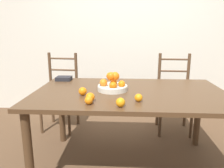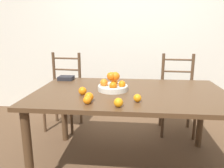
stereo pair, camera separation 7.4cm
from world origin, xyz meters
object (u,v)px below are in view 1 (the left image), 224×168
object	(u,v)px
orange_loose_1	(90,97)
chair_right	(174,96)
orange_loose_2	(89,100)
chair_left	(60,94)
fruit_bowl	(112,85)
book_stack	(64,78)
orange_loose_0	(139,98)
orange_loose_4	(120,102)
orange_loose_3	(83,91)

from	to	relation	value
orange_loose_1	chair_right	size ratio (longest dim) A/B	0.07
orange_loose_2	chair_left	world-z (taller)	chair_left
fruit_bowl	chair_right	bearing A→B (deg)	47.98
fruit_bowl	chair_left	distance (m)	1.19
book_stack	chair_left	bearing A→B (deg)	112.83
orange_loose_0	orange_loose_4	distance (m)	0.19
orange_loose_1	chair_right	distance (m)	1.54
orange_loose_3	orange_loose_4	bearing A→B (deg)	-40.19
orange_loose_1	chair_left	xyz separation A→B (m)	(-0.60, 1.19, -0.33)
fruit_bowl	chair_left	bearing A→B (deg)	131.73
orange_loose_0	orange_loose_2	xyz separation A→B (m)	(-0.38, -0.09, -0.00)
orange_loose_0	chair_left	bearing A→B (deg)	130.10
fruit_bowl	orange_loose_0	world-z (taller)	fruit_bowl
fruit_bowl	orange_loose_1	size ratio (longest dim) A/B	3.83
fruit_bowl	orange_loose_1	xyz separation A→B (m)	(-0.15, -0.34, -0.02)
orange_loose_4	chair_right	xyz separation A→B (m)	(0.68, 1.29, -0.33)
orange_loose_3	chair_right	size ratio (longest dim) A/B	0.07
orange_loose_1	orange_loose_2	xyz separation A→B (m)	(-0.00, -0.06, -0.01)
orange_loose_0	orange_loose_1	world-z (taller)	orange_loose_1
orange_loose_0	chair_left	size ratio (longest dim) A/B	0.06
orange_loose_0	chair_right	world-z (taller)	chair_right
orange_loose_3	book_stack	xyz separation A→B (m)	(-0.32, 0.57, -0.01)
orange_loose_2	book_stack	size ratio (longest dim) A/B	0.38
chair_right	book_stack	distance (m)	1.44
orange_loose_1	orange_loose_3	world-z (taller)	orange_loose_1
book_stack	orange_loose_4	bearing A→B (deg)	-52.45
orange_loose_2	orange_loose_4	distance (m)	0.24
orange_loose_3	chair_left	distance (m)	1.18
orange_loose_2	chair_left	bearing A→B (deg)	115.65
orange_loose_0	orange_loose_2	distance (m)	0.39
orange_loose_0	orange_loose_4	xyz separation A→B (m)	(-0.14, -0.13, 0.00)
chair_left	book_stack	bearing A→B (deg)	-61.58
orange_loose_3	orange_loose_0	bearing A→B (deg)	-17.47
orange_loose_1	chair_left	world-z (taller)	chair_left
orange_loose_2	book_stack	world-z (taller)	orange_loose_2
orange_loose_3	orange_loose_2	bearing A→B (deg)	-69.03
fruit_bowl	chair_left	xyz separation A→B (m)	(-0.76, 0.85, -0.35)
fruit_bowl	book_stack	bearing A→B (deg)	144.61
orange_loose_4	orange_loose_3	bearing A→B (deg)	139.81
orange_loose_2	orange_loose_3	xyz separation A→B (m)	(-0.09, 0.24, 0.00)
orange_loose_1	book_stack	xyz separation A→B (m)	(-0.41, 0.74, -0.02)
orange_loose_3	chair_right	world-z (taller)	chair_right
orange_loose_1	orange_loose_2	distance (m)	0.06
orange_loose_1	book_stack	distance (m)	0.85
orange_loose_3	orange_loose_4	world-z (taller)	orange_loose_3
fruit_bowl	orange_loose_4	bearing A→B (deg)	-79.34
orange_loose_3	chair_right	bearing A→B (deg)	45.13
orange_loose_0	chair_right	bearing A→B (deg)	65.00
fruit_bowl	orange_loose_4	world-z (taller)	fruit_bowl
fruit_bowl	orange_loose_0	xyz separation A→B (m)	(0.22, -0.31, -0.02)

